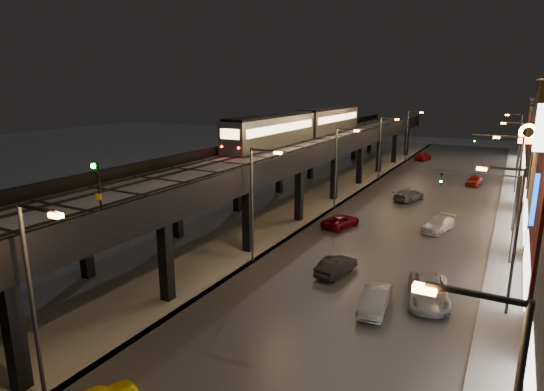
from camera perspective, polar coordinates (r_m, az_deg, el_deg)
The scene contains 31 objects.
ground at distance 26.27m, azimuth -16.35°, elevation -17.84°, with size 220.00×220.00×0.00m, color silver.
road_surface at distance 53.04m, azimuth 17.66°, elevation -1.64°, with size 17.00×120.00×0.06m, color #46474D.
sidewalk_right at distance 52.31m, azimuth 28.47°, elevation -2.85°, with size 4.00×120.00×0.14m, color #9FA1A8.
under_viaduct_pavement at distance 56.86m, azimuth 4.22°, elevation 0.00°, with size 11.00×120.00×0.06m, color #9FA1A8.
elevated_viaduct at distance 52.96m, azimuth 2.93°, elevation 5.16°, with size 9.00×100.00×6.30m.
viaduct_trackbed at distance 52.97m, azimuth 2.99°, elevation 6.00°, with size 8.40×100.00×0.32m.
viaduct_parapet_streetside at distance 51.25m, azimuth 7.45°, elevation 6.17°, with size 0.30×100.00×1.10m, color black.
viaduct_parapet_far at distance 54.90m, azimuth -1.12°, elevation 6.78°, with size 0.30×100.00×1.10m, color black.
streetlight_left_0 at distance 21.44m, azimuth -27.64°, elevation -10.66°, with size 2.57×0.28×9.00m.
streetlight_left_1 at distance 34.10m, azimuth -2.15°, elevation -0.31°, with size 2.57×0.28×9.00m.
streetlight_right_1 at distance 29.72m, azimuth 27.84°, elevation -4.08°, with size 2.56×0.28×9.00m.
streetlight_left_2 at distance 50.14m, azimuth 8.29°, elevation 4.11°, with size 2.57×0.28×9.00m.
streetlight_right_2 at distance 47.27m, azimuth 28.22°, elevation 2.02°, with size 2.56×0.28×9.00m.
streetlight_left_3 at distance 67.18m, azimuth 13.60°, elevation 6.30°, with size 2.57×0.28×9.00m.
streetlight_right_3 at distance 65.07m, azimuth 28.39°, elevation 4.80°, with size 2.56×0.28×9.00m.
streetlight_left_4 at distance 84.62m, azimuth 16.77°, elevation 7.57°, with size 2.57×0.28×9.00m.
streetlight_right_4 at distance 82.96m, azimuth 28.49°, elevation 6.38°, with size 2.56×0.28×9.00m.
traffic_light_rig_a at distance 38.61m, azimuth 26.63°, elevation -1.25°, with size 6.10×0.34×7.00m.
traffic_light_rig_b at distance 68.14m, azimuth 27.59°, elevation 4.59°, with size 6.10×0.34×7.00m.
subway_train at distance 61.01m, azimuth 4.12°, elevation 8.91°, with size 2.98×36.10×3.56m.
rail_signal at distance 24.59m, azimuth -21.09°, elevation 1.87°, with size 0.36×0.44×3.14m.
car_near_white at distance 33.70m, azimuth 8.06°, elevation -8.81°, with size 1.41×4.03×1.33m, color black.
car_mid_silver at distance 44.49m, azimuth 8.62°, elevation -3.26°, with size 2.04×4.43×1.23m, color #6A0510.
car_mid_dark at distance 56.42m, azimuth 16.79°, elevation 0.04°, with size 1.98×4.86×1.41m, color #535559.
car_far_white at distance 87.67m, azimuth 18.44°, elevation 4.69°, with size 1.80×4.46×1.52m, color maroon.
car_onc_silver at distance 29.13m, azimuth 12.76°, elevation -12.74°, with size 1.47×4.21×1.39m, color #9198A6.
car_onc_dark at distance 31.02m, azimuth 19.02°, elevation -11.39°, with size 2.43×5.27×1.46m, color #999EAA.
car_onc_white at distance 45.67m, azimuth 20.15°, elevation -3.47°, with size 1.83×4.51×1.31m, color silver.
car_onc_red at distance 68.12m, azimuth 24.04°, elevation 1.70°, with size 1.62×4.02×1.37m, color #98140B.
sign_mcdonalds at distance 49.44m, azimuth 30.10°, elevation 5.62°, with size 2.96×0.54×9.96m.
sign_carwash at distance 34.36m, azimuth 30.98°, elevation -1.63°, with size 1.53×0.35×7.94m.
Camera 1 is at (16.30, -15.54, 13.53)m, focal length 30.00 mm.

